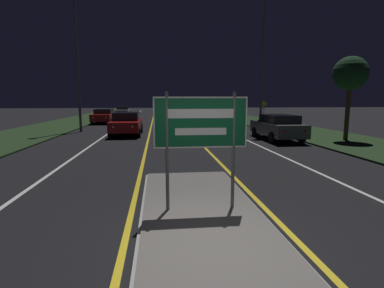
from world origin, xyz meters
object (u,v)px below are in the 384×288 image
object	(u,v)px
car_receding_0	(277,127)
warning_sign	(264,110)
car_receding_1	(200,117)
streetlight_right_near	(264,27)
car_approaching_2	(123,111)
car_approaching_0	(127,123)
car_approaching_1	(104,116)
streetlight_left_near	(76,38)
highway_sign	(201,128)

from	to	relation	value
car_receding_0	warning_sign	size ratio (longest dim) A/B	2.23
car_receding_1	warning_sign	xyz separation A→B (m)	(6.32, 1.28, 0.56)
car_receding_1	warning_sign	world-z (taller)	warning_sign
streetlight_right_near	car_approaching_2	world-z (taller)	streetlight_right_near
car_receding_0	car_receding_1	world-z (taller)	car_receding_1
car_approaching_2	warning_sign	world-z (taller)	warning_sign
streetlight_right_near	car_receding_0	xyz separation A→B (m)	(-0.42, -4.08, -6.38)
car_approaching_2	car_receding_0	bearing A→B (deg)	-66.56
car_approaching_0	warning_sign	world-z (taller)	warning_sign
warning_sign	car_approaching_1	bearing A→B (deg)	170.38
streetlight_left_near	car_receding_0	bearing A→B (deg)	-24.81
car_approaching_0	car_receding_1	bearing A→B (deg)	48.28
highway_sign	streetlight_right_near	bearing A→B (deg)	66.49
car_receding_0	car_approaching_1	bearing A→B (deg)	131.49
car_approaching_1	car_approaching_2	xyz separation A→B (m)	(0.34, 13.36, -0.01)
streetlight_right_near	car_approaching_1	xyz separation A→B (m)	(-12.45, 9.52, -6.41)
highway_sign	car_approaching_2	size ratio (longest dim) A/B	0.56
highway_sign	car_approaching_0	size ratio (longest dim) A/B	0.54
car_receding_0	car_approaching_2	distance (m)	29.39
car_receding_0	car_receding_1	bearing A→B (deg)	107.87
streetlight_left_near	highway_sign	bearing A→B (deg)	-68.87
car_approaching_0	car_receding_0	bearing A→B (deg)	-20.71
streetlight_right_near	car_approaching_0	world-z (taller)	streetlight_right_near
car_approaching_0	car_approaching_1	bearing A→B (deg)	107.27
car_receding_1	car_approaching_1	xyz separation A→B (m)	(-8.89, 3.86, -0.06)
streetlight_right_near	car_receding_0	distance (m)	7.59
car_approaching_0	warning_sign	size ratio (longest dim) A/B	2.07
highway_sign	car_approaching_0	distance (m)	14.33
car_receding_0	warning_sign	world-z (taller)	warning_sign
streetlight_right_near	car_receding_1	size ratio (longest dim) A/B	2.46
car_receding_1	streetlight_right_near	bearing A→B (deg)	-57.81
car_receding_0	car_receding_1	distance (m)	10.23
highway_sign	car_approaching_0	xyz separation A→B (m)	(-2.85, 14.01, -0.97)
highway_sign	car_receding_0	distance (m)	12.27
streetlight_left_near	warning_sign	xyz separation A→B (m)	(15.49, 5.33, -5.17)
highway_sign	car_receding_1	xyz separation A→B (m)	(2.85, 20.41, -0.96)
streetlight_right_near	warning_sign	distance (m)	9.46
car_approaching_0	highway_sign	bearing A→B (deg)	-78.49
car_approaching_1	streetlight_left_near	bearing A→B (deg)	-92.03
streetlight_left_near	warning_sign	size ratio (longest dim) A/B	5.16
streetlight_right_near	car_approaching_0	bearing A→B (deg)	-175.47
highway_sign	warning_sign	distance (m)	23.55
car_receding_0	car_approaching_2	size ratio (longest dim) A/B	1.11
highway_sign	car_receding_0	bearing A→B (deg)	60.69
warning_sign	car_approaching_0	bearing A→B (deg)	-147.43
car_receding_1	car_approaching_2	world-z (taller)	car_receding_1
highway_sign	car_approaching_0	bearing A→B (deg)	101.51
car_approaching_1	warning_sign	world-z (taller)	warning_sign
streetlight_left_near	car_receding_1	size ratio (longest dim) A/B	2.56
streetlight_left_near	car_approaching_2	size ratio (longest dim) A/B	2.57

